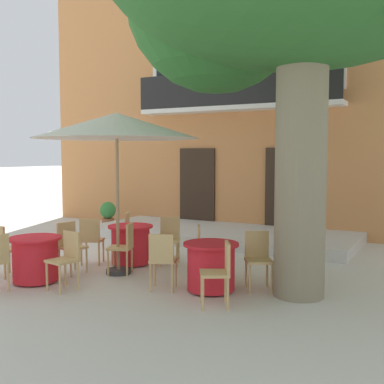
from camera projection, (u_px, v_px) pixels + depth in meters
ground_plane at (93, 265)px, 9.03m from camera, size 120.00×120.00×0.00m
building_facade at (266, 101)px, 14.42m from camera, size 13.00×5.09×7.50m
entrance_step_platform at (220, 234)px, 11.83m from camera, size 6.64×2.58×0.25m
cafe_table_near_tree at (131, 244)px, 9.11m from camera, size 0.86×0.86×0.76m
cafe_chair_near_tree_0 at (132, 231)px, 9.85m from camera, size 0.54×0.54×0.91m
cafe_chair_near_tree_1 at (91, 237)px, 9.07m from camera, size 0.53×0.53×0.91m
cafe_chair_near_tree_2 at (124, 245)px, 8.35m from camera, size 0.52×0.52×0.91m
cafe_chair_near_tree_3 at (170, 237)px, 9.12m from camera, size 0.53×0.53×0.91m
cafe_table_middle at (211, 266)px, 7.31m from camera, size 0.86×0.86×0.76m
cafe_chair_middle_0 at (220, 269)px, 6.56m from camera, size 0.55×0.55×0.91m
cafe_chair_middle_1 at (258, 256)px, 7.42m from camera, size 0.55×0.55×0.91m
cafe_chair_middle_2 at (205, 248)px, 8.05m from camera, size 0.54×0.54×0.91m
cafe_chair_middle_3 at (162, 257)px, 7.32m from camera, size 0.52×0.52×0.91m
cafe_table_front at (35, 259)px, 7.82m from camera, size 0.86×0.86×0.76m
cafe_chair_front_1 at (66, 256)px, 7.40m from camera, size 0.47×0.47×0.91m
cafe_chair_front_2 at (70, 244)px, 8.44m from camera, size 0.47×0.47×0.91m
cafe_chair_front_3 at (3, 247)px, 8.15m from camera, size 0.43×0.43×0.91m
cafe_umbrella at (117, 126)px, 8.22m from camera, size 2.90×2.90×2.85m
ground_planter_left at (108, 213)px, 13.70m from camera, size 0.46×0.46×0.75m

